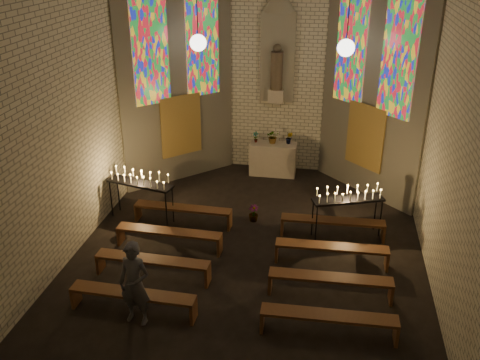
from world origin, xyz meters
name	(u,v)px	position (x,y,z in m)	size (l,w,h in m)	color
floor	(243,274)	(0.00, 0.00, 0.00)	(12.00, 12.00, 0.00)	black
room	(266,71)	(0.00, 3.37, 3.72)	(8.22, 12.43, 7.00)	beige
altar	(273,159)	(0.00, 5.45, 0.50)	(1.40, 0.60, 1.00)	#BFB29C
flower_vase_left	(256,137)	(-0.55, 5.47, 1.17)	(0.18, 0.12, 0.34)	#4C723F
flower_vase_center	(273,136)	(-0.02, 5.51, 1.21)	(0.39, 0.34, 0.43)	#4C723F
flower_vase_right	(289,138)	(0.46, 5.54, 1.19)	(0.21, 0.17, 0.38)	#4C723F
aisle_flower_pot	(253,213)	(-0.13, 2.40, 0.22)	(0.25, 0.25, 0.45)	#4C723F
votive_stand_left	(140,180)	(-3.00, 2.01, 1.11)	(1.82, 0.81, 1.30)	black
votive_stand_right	(349,196)	(2.21, 2.06, 1.09)	(1.77, 0.97, 1.27)	black
pew_left_0	(183,210)	(-1.89, 1.95, 0.39)	(2.52, 0.42, 0.48)	#563118
pew_right_0	(333,223)	(1.89, 1.95, 0.39)	(2.52, 0.42, 0.48)	#563118
pew_left_1	(169,234)	(-1.89, 0.75, 0.39)	(2.52, 0.42, 0.48)	#563118
pew_right_1	(332,249)	(1.89, 0.75, 0.39)	(2.52, 0.42, 0.48)	#563118
pew_left_2	(153,262)	(-1.89, -0.45, 0.39)	(2.52, 0.42, 0.48)	#563118
pew_right_2	(330,280)	(1.89, -0.45, 0.39)	(2.52, 0.42, 0.48)	#563118
pew_left_3	(133,296)	(-1.89, -1.65, 0.39)	(2.52, 0.42, 0.48)	#563118
pew_right_3	(329,318)	(1.89, -1.65, 0.39)	(2.52, 0.42, 0.48)	#563118
visitor	(135,284)	(-1.73, -1.88, 0.86)	(0.63, 0.41, 1.73)	#4B4C55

